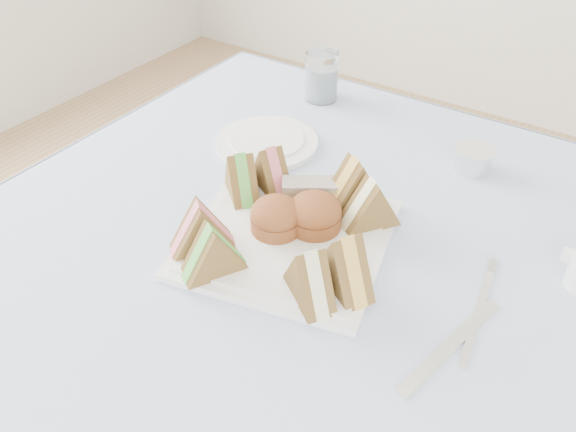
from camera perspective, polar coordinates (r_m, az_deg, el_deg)
The scene contains 19 objects.
table at distance 1.18m, azimuth 1.26°, elevation -15.09°, with size 0.90×0.90×0.74m, color brown.
tablecloth at distance 0.91m, azimuth 1.58°, elevation -1.02°, with size 1.02×1.02×0.01m, color silver.
serving_plate at distance 0.87m, azimuth 0.00°, elevation -2.26°, with size 0.30×0.30×0.01m, color white.
sandwich_fl_a at distance 0.83m, azimuth -8.85°, elevation -1.00°, with size 0.10×0.04×0.08m, color brown, non-canonical shape.
sandwich_fl_b at distance 0.79m, azimuth -7.68°, elevation -3.32°, with size 0.09×0.04×0.08m, color brown, non-canonical shape.
sandwich_fr_a at distance 0.76m, azimuth 5.82°, elevation -4.60°, with size 0.10×0.05×0.09m, color brown, non-canonical shape.
sandwich_fr_b at distance 0.75m, azimuth 2.22°, elevation -5.92°, with size 0.09×0.04×0.08m, color brown, non-canonical shape.
sandwich_bl_a at distance 0.93m, azimuth -4.78°, elevation 4.20°, with size 0.09×0.04×0.08m, color brown, non-canonical shape.
sandwich_bl_b at distance 0.94m, azimuth -1.75°, elevation 4.93°, with size 0.09×0.04×0.08m, color brown, non-canonical shape.
sandwich_br_a at distance 0.87m, azimuth 8.40°, elevation 1.40°, with size 0.10×0.04×0.08m, color brown, non-canonical shape.
sandwich_br_b at distance 0.91m, azimuth 6.68°, elevation 3.43°, with size 0.10×0.05×0.09m, color brown, non-canonical shape.
scone_left at distance 0.86m, azimuth -1.20°, elevation -0.04°, with size 0.08×0.08×0.05m, color brown.
scone_right at distance 0.86m, azimuth 2.72°, elevation 0.27°, with size 0.08×0.08×0.06m, color brown.
pastry_slice at distance 0.92m, azimuth 2.29°, elevation 2.43°, with size 0.09×0.04×0.04m, color tan.
side_plate at distance 1.10m, azimuth -2.14°, elevation 7.48°, with size 0.20×0.20×0.01m, color white.
water_glass at distance 1.26m, azimuth 3.43°, elevation 13.99°, with size 0.07×0.07×0.11m, color white.
tea_strainer at distance 1.08m, azimuth 18.33°, elevation 5.38°, with size 0.07×0.07×0.04m, color silver.
knife at distance 0.76m, azimuth 16.25°, elevation -12.51°, with size 0.02×0.21×0.00m, color silver.
fork at distance 0.80m, azimuth 18.65°, elevation -9.64°, with size 0.01×0.18×0.00m, color silver.
Camera 1 is at (0.36, -0.60, 1.32)m, focal length 35.00 mm.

